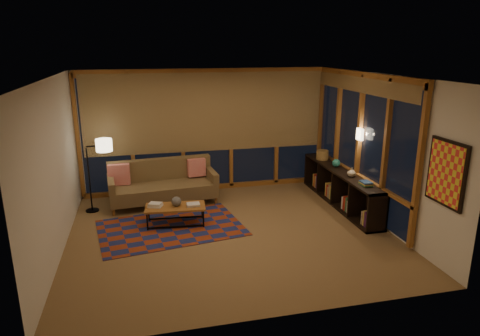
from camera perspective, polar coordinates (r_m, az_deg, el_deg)
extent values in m
cube|color=olive|center=(7.61, -1.32, -8.61)|extent=(5.50, 5.00, 0.01)
cube|color=silver|center=(6.93, -1.46, 12.13)|extent=(5.50, 5.00, 0.01)
cube|color=silver|center=(9.55, -4.50, 5.01)|extent=(5.50, 0.01, 2.70)
cube|color=silver|center=(4.85, 4.76, -6.12)|extent=(5.50, 0.01, 2.70)
cube|color=silver|center=(7.13, -23.55, -0.14)|extent=(0.01, 5.00, 2.70)
cube|color=silver|center=(8.15, 17.90, 2.35)|extent=(0.01, 5.00, 2.70)
cube|color=maroon|center=(7.88, -9.20, -7.86)|extent=(2.72, 2.02, 0.01)
sphere|color=black|center=(7.86, -8.49, -4.41)|extent=(0.23, 0.23, 0.18)
cylinder|color=#A48248|center=(9.65, 10.93, 1.73)|extent=(0.29, 0.29, 0.20)
sphere|color=#237264|center=(9.09, 12.69, 0.64)|extent=(0.20, 0.20, 0.17)
imported|color=#C2B193|center=(8.51, 14.67, -0.55)|extent=(0.20, 0.20, 0.17)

